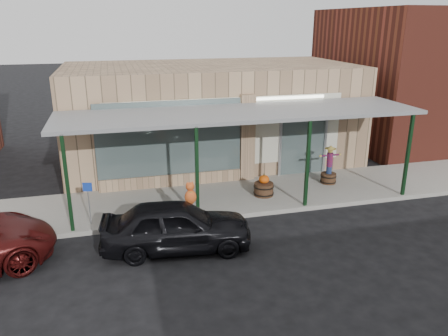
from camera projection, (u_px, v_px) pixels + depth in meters
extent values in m
plane|color=black|center=(277.00, 247.00, 12.06)|extent=(120.00, 120.00, 0.00)
cube|color=gray|center=(240.00, 196.00, 15.34)|extent=(40.00, 3.20, 0.15)
cube|color=tan|center=(210.00, 114.00, 18.91)|extent=(12.00, 6.00, 4.20)
cube|color=#4C5C5C|center=(170.00, 140.00, 15.56)|extent=(5.20, 0.06, 2.80)
cube|color=#4C5C5C|center=(303.00, 140.00, 17.05)|extent=(1.80, 0.06, 2.80)
cube|color=tan|center=(247.00, 140.00, 16.36)|extent=(0.55, 0.30, 3.40)
cube|color=tan|center=(172.00, 180.00, 16.10)|extent=(5.20, 0.30, 0.50)
cube|color=beige|center=(229.00, 133.00, 16.16)|extent=(9.00, 0.02, 2.60)
cube|color=white|center=(229.00, 100.00, 15.75)|extent=(7.50, 0.03, 0.10)
cube|color=slate|center=(241.00, 113.00, 14.39)|extent=(12.00, 3.00, 0.12)
cube|color=black|center=(68.00, 185.00, 12.23)|extent=(0.10, 0.10, 2.95)
cube|color=black|center=(197.00, 174.00, 13.11)|extent=(0.10, 0.10, 2.95)
cube|color=black|center=(307.00, 165.00, 13.96)|extent=(0.10, 0.10, 2.95)
cube|color=black|center=(408.00, 156.00, 14.85)|extent=(0.10, 0.10, 2.95)
cylinder|color=#4D2F1E|center=(328.00, 178.00, 16.34)|extent=(0.67, 0.67, 0.37)
cylinder|color=navy|center=(329.00, 170.00, 16.24)|extent=(0.24, 0.24, 0.28)
cylinder|color=maroon|center=(330.00, 160.00, 16.11)|extent=(0.27, 0.27, 0.52)
sphere|color=#D1BA50|center=(331.00, 150.00, 16.00)|extent=(0.21, 0.21, 0.21)
cone|color=#D1BA50|center=(331.00, 147.00, 15.96)|extent=(0.34, 0.34, 0.13)
cylinder|color=#4D2F1E|center=(264.00, 189.00, 15.16)|extent=(0.88, 0.88, 0.45)
ellipsoid|color=#DE460E|center=(264.00, 179.00, 15.04)|extent=(0.36, 0.36, 0.29)
cylinder|color=#4C471E|center=(264.00, 175.00, 14.99)|extent=(0.04, 0.04, 0.07)
cylinder|color=gray|center=(90.00, 208.00, 12.94)|extent=(0.04, 0.04, 1.04)
cube|color=#1638A9|center=(87.00, 187.00, 12.73)|extent=(0.27, 0.08, 0.27)
imported|color=black|center=(176.00, 226.00, 11.74)|extent=(4.18, 2.04, 1.37)
ellipsoid|color=orange|center=(191.00, 197.00, 12.47)|extent=(0.34, 0.28, 0.44)
sphere|color=orange|center=(190.00, 187.00, 12.42)|extent=(0.25, 0.25, 0.25)
cylinder|color=#1B7B1D|center=(190.00, 191.00, 12.42)|extent=(0.17, 0.17, 0.02)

